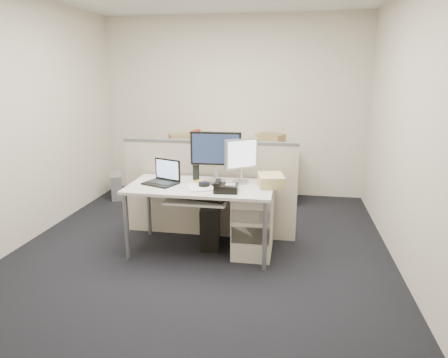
% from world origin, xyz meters
% --- Properties ---
extents(floor, '(4.00, 4.50, 0.01)m').
position_xyz_m(floor, '(0.00, 0.00, -0.01)').
color(floor, black).
rests_on(floor, ground).
extents(wall_back, '(4.00, 0.02, 2.70)m').
position_xyz_m(wall_back, '(0.00, 2.25, 1.35)').
color(wall_back, beige).
rests_on(wall_back, ground).
extents(wall_front, '(4.00, 0.02, 2.70)m').
position_xyz_m(wall_front, '(0.00, -2.25, 1.35)').
color(wall_front, beige).
rests_on(wall_front, ground).
extents(wall_left, '(0.02, 4.50, 2.70)m').
position_xyz_m(wall_left, '(-2.00, 0.00, 1.35)').
color(wall_left, beige).
rests_on(wall_left, ground).
extents(wall_right, '(0.02, 4.50, 2.70)m').
position_xyz_m(wall_right, '(2.00, 0.00, 1.35)').
color(wall_right, beige).
rests_on(wall_right, ground).
extents(desk, '(1.50, 0.75, 0.73)m').
position_xyz_m(desk, '(0.00, 0.00, 0.66)').
color(desk, silver).
rests_on(desk, floor).
extents(keyboard_tray, '(0.62, 0.32, 0.02)m').
position_xyz_m(keyboard_tray, '(0.00, -0.18, 0.62)').
color(keyboard_tray, silver).
rests_on(keyboard_tray, desk).
extents(drawer_pedestal, '(0.40, 0.55, 0.65)m').
position_xyz_m(drawer_pedestal, '(0.55, 0.05, 0.33)').
color(drawer_pedestal, beige).
rests_on(drawer_pedestal, floor).
extents(cubicle_partition, '(2.00, 0.06, 1.10)m').
position_xyz_m(cubicle_partition, '(0.00, 0.45, 0.55)').
color(cubicle_partition, '#C0B29C').
rests_on(cubicle_partition, floor).
extents(back_counter, '(2.00, 0.60, 0.72)m').
position_xyz_m(back_counter, '(0.00, 1.93, 0.36)').
color(back_counter, beige).
rests_on(back_counter, floor).
extents(monitor_main, '(0.54, 0.22, 0.54)m').
position_xyz_m(monitor_main, '(0.13, 0.18, 1.00)').
color(monitor_main, black).
rests_on(monitor_main, desk).
extents(monitor_small, '(0.42, 0.39, 0.47)m').
position_xyz_m(monitor_small, '(0.40, 0.18, 0.96)').
color(monitor_small, '#B7B7BC').
rests_on(monitor_small, desk).
extents(laptop, '(0.40, 0.35, 0.25)m').
position_xyz_m(laptop, '(-0.42, -0.02, 0.85)').
color(laptop, black).
rests_on(laptop, desk).
extents(trackball, '(0.13, 0.13, 0.04)m').
position_xyz_m(trackball, '(0.05, -0.05, 0.75)').
color(trackball, black).
rests_on(trackball, desk).
extents(desk_phone, '(0.24, 0.20, 0.07)m').
position_xyz_m(desk_phone, '(0.30, -0.18, 0.77)').
color(desk_phone, black).
rests_on(desk_phone, desk).
extents(paper_stack, '(0.35, 0.38, 0.01)m').
position_xyz_m(paper_stack, '(0.02, -0.08, 0.74)').
color(paper_stack, silver).
rests_on(paper_stack, desk).
extents(sticky_pad, '(0.10, 0.10, 0.01)m').
position_xyz_m(sticky_pad, '(-0.05, 0.00, 0.74)').
color(sticky_pad, '#F5FF30').
rests_on(sticky_pad, desk).
extents(travel_mug, '(0.08, 0.08, 0.15)m').
position_xyz_m(travel_mug, '(-0.10, 0.22, 0.81)').
color(travel_mug, black).
rests_on(travel_mug, desk).
extents(banana, '(0.18, 0.09, 0.04)m').
position_xyz_m(banana, '(0.00, 0.10, 0.75)').
color(banana, gold).
rests_on(banana, desk).
extents(cellphone, '(0.09, 0.12, 0.01)m').
position_xyz_m(cellphone, '(0.10, 0.05, 0.74)').
color(cellphone, black).
rests_on(cellphone, desk).
extents(manila_folders, '(0.30, 0.36, 0.12)m').
position_xyz_m(manila_folders, '(0.72, 0.10, 0.79)').
color(manila_folders, '#C9BB6B').
rests_on(manila_folders, desk).
extents(keyboard, '(0.51, 0.28, 0.03)m').
position_xyz_m(keyboard, '(0.05, -0.14, 0.64)').
color(keyboard, black).
rests_on(keyboard, keyboard_tray).
extents(pc_tower_desk, '(0.26, 0.52, 0.46)m').
position_xyz_m(pc_tower_desk, '(0.06, 0.20, 0.23)').
color(pc_tower_desk, black).
rests_on(pc_tower_desk, floor).
extents(pc_tower_spare_dark, '(0.33, 0.47, 0.41)m').
position_xyz_m(pc_tower_spare_dark, '(-1.05, 1.90, 0.20)').
color(pc_tower_spare_dark, black).
rests_on(pc_tower_spare_dark, floor).
extents(pc_tower_spare_silver, '(0.31, 0.43, 0.37)m').
position_xyz_m(pc_tower_spare_silver, '(-1.70, 1.63, 0.18)').
color(pc_tower_spare_silver, '#B7B7BC').
rests_on(pc_tower_spare_silver, floor).
extents(cardboard_box_left, '(0.44, 0.40, 0.27)m').
position_xyz_m(cardboard_box_left, '(-0.70, 1.81, 0.85)').
color(cardboard_box_left, tan).
rests_on(cardboard_box_left, back_counter).
extents(cardboard_box_right, '(0.45, 0.41, 0.27)m').
position_xyz_m(cardboard_box_right, '(0.60, 2.01, 0.85)').
color(cardboard_box_right, tan).
rests_on(cardboard_box_right, back_counter).
extents(red_binder, '(0.11, 0.32, 0.29)m').
position_xyz_m(red_binder, '(-0.55, 2.03, 0.86)').
color(red_binder, '#BB1A00').
rests_on(red_binder, back_counter).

